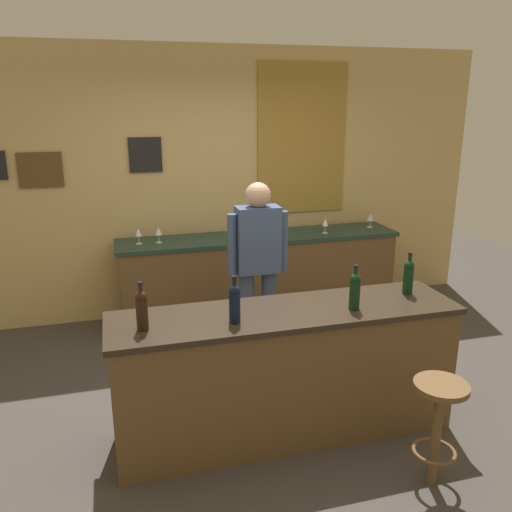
% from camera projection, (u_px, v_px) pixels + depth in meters
% --- Properties ---
extents(ground_plane, '(10.00, 10.00, 0.00)m').
position_uv_depth(ground_plane, '(268.00, 400.00, 4.12)').
color(ground_plane, '#423D38').
extents(back_wall, '(6.00, 0.09, 2.80)m').
position_uv_depth(back_wall, '(215.00, 182.00, 5.60)').
color(back_wall, tan).
rests_on(back_wall, ground_plane).
extents(bar_counter, '(2.35, 0.60, 0.92)m').
position_uv_depth(bar_counter, '(285.00, 372.00, 3.62)').
color(bar_counter, brown).
rests_on(bar_counter, ground_plane).
extents(side_counter, '(2.95, 0.56, 0.90)m').
position_uv_depth(side_counter, '(260.00, 276.00, 5.62)').
color(side_counter, brown).
rests_on(side_counter, ground_plane).
extents(bartender, '(0.52, 0.21, 1.62)m').
position_uv_depth(bartender, '(258.00, 263.00, 4.45)').
color(bartender, '#384766').
rests_on(bartender, ground_plane).
extents(bar_stool, '(0.32, 0.32, 0.68)m').
position_uv_depth(bar_stool, '(438.00, 417.00, 3.11)').
color(bar_stool, brown).
rests_on(bar_stool, ground_plane).
extents(wine_bottle_a, '(0.07, 0.07, 0.31)m').
position_uv_depth(wine_bottle_a, '(142.00, 309.00, 3.16)').
color(wine_bottle_a, black).
rests_on(wine_bottle_a, bar_counter).
extents(wine_bottle_b, '(0.07, 0.07, 0.31)m').
position_uv_depth(wine_bottle_b, '(235.00, 302.00, 3.26)').
color(wine_bottle_b, black).
rests_on(wine_bottle_b, bar_counter).
extents(wine_bottle_c, '(0.07, 0.07, 0.31)m').
position_uv_depth(wine_bottle_c, '(355.00, 290.00, 3.48)').
color(wine_bottle_c, black).
rests_on(wine_bottle_c, bar_counter).
extents(wine_bottle_d, '(0.07, 0.07, 0.31)m').
position_uv_depth(wine_bottle_d, '(409.00, 276.00, 3.76)').
color(wine_bottle_d, black).
rests_on(wine_bottle_d, bar_counter).
extents(wine_glass_a, '(0.07, 0.07, 0.16)m').
position_uv_depth(wine_glass_a, '(138.00, 233.00, 5.15)').
color(wine_glass_a, silver).
rests_on(wine_glass_a, side_counter).
extents(wine_glass_b, '(0.07, 0.07, 0.16)m').
position_uv_depth(wine_glass_b, '(158.00, 232.00, 5.19)').
color(wine_glass_b, silver).
rests_on(wine_glass_b, side_counter).
extents(wine_glass_c, '(0.07, 0.07, 0.16)m').
position_uv_depth(wine_glass_c, '(325.00, 223.00, 5.56)').
color(wine_glass_c, silver).
rests_on(wine_glass_c, side_counter).
extents(wine_glass_d, '(0.07, 0.07, 0.16)m').
position_uv_depth(wine_glass_d, '(371.00, 217.00, 5.82)').
color(wine_glass_d, silver).
rests_on(wine_glass_d, side_counter).
extents(coffee_mug, '(0.13, 0.08, 0.09)m').
position_uv_depth(coffee_mug, '(275.00, 231.00, 5.50)').
color(coffee_mug, silver).
rests_on(coffee_mug, side_counter).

